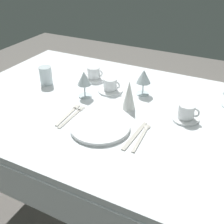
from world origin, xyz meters
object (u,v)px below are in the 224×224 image
object	(u,v)px
coffee_cup_far	(187,111)
napkin_folded	(129,95)
dinner_plate	(100,127)
fork_outer	(73,116)
fork_inner	(69,114)
wine_glass_centre	(84,80)
coffee_cup_left	(94,73)
coffee_cup_right	(111,84)
wine_glass_far	(144,77)
drink_tumbler	(46,76)
dinner_knife	(134,136)
spoon_soup	(143,134)

from	to	relation	value
coffee_cup_far	napkin_folded	size ratio (longest dim) A/B	0.66
dinner_plate	fork_outer	world-z (taller)	dinner_plate
fork_inner	wine_glass_centre	distance (m)	0.22
fork_inner	coffee_cup_left	world-z (taller)	coffee_cup_left
coffee_cup_right	napkin_folded	world-z (taller)	napkin_folded
wine_glass_centre	fork_outer	bearing A→B (deg)	-75.14
fork_inner	napkin_folded	distance (m)	0.31
wine_glass_centre	wine_glass_far	bearing A→B (deg)	31.62
wine_glass_far	drink_tumbler	size ratio (longest dim) A/B	1.35
coffee_cup_left	wine_glass_far	bearing A→B (deg)	-8.29
drink_tumbler	napkin_folded	size ratio (longest dim) A/B	0.71
coffee_cup_right	dinner_plate	bearing A→B (deg)	-70.44
coffee_cup_right	coffee_cup_far	xyz separation A→B (m)	(0.45, -0.10, 0.00)
drink_tumbler	napkin_folded	bearing A→B (deg)	-4.21
wine_glass_far	napkin_folded	size ratio (longest dim) A/B	0.95
coffee_cup_left	fork_outer	bearing A→B (deg)	-74.05
fork_outer	wine_glass_far	bearing A→B (deg)	59.38
dinner_knife	coffee_cup_right	size ratio (longest dim) A/B	2.30
coffee_cup_far	fork_inner	bearing A→B (deg)	-157.91
napkin_folded	coffee_cup_left	bearing A→B (deg)	145.71
spoon_soup	coffee_cup_far	world-z (taller)	coffee_cup_far
wine_glass_far	drink_tumbler	distance (m)	0.57
spoon_soup	coffee_cup_left	distance (m)	0.62
fork_inner	wine_glass_far	xyz separation A→B (m)	(0.24, 0.36, 0.10)
fork_inner	dinner_plate	bearing A→B (deg)	-10.40
coffee_cup_right	wine_glass_far	size ratio (longest dim) A/B	0.69
wine_glass_far	coffee_cup_far	bearing A→B (deg)	-28.30
wine_glass_centre	napkin_folded	world-z (taller)	napkin_folded
fork_outer	coffee_cup_right	size ratio (longest dim) A/B	2.14
dinner_plate	coffee_cup_far	world-z (taller)	coffee_cup_far
coffee_cup_left	wine_glass_far	distance (m)	0.34
coffee_cup_far	wine_glass_centre	size ratio (longest dim) A/B	0.69
dinner_plate	coffee_cup_far	distance (m)	0.41
dinner_knife	coffee_cup_left	size ratio (longest dim) A/B	2.26
napkin_folded	dinner_knife	bearing A→B (deg)	-60.28
coffee_cup_right	wine_glass_far	world-z (taller)	wine_glass_far
coffee_cup_left	wine_glass_centre	size ratio (longest dim) A/B	0.69
fork_inner	wine_glass_centre	xyz separation A→B (m)	(-0.03, 0.19, 0.10)
dinner_knife	coffee_cup_far	xyz separation A→B (m)	(0.16, 0.23, 0.04)
fork_inner	coffee_cup_left	size ratio (longest dim) A/B	2.05
coffee_cup_far	dinner_plate	bearing A→B (deg)	-142.97
dinner_plate	coffee_cup_right	bearing A→B (deg)	109.56
fork_outer	coffee_cup_right	world-z (taller)	coffee_cup_right
coffee_cup_left	wine_glass_centre	bearing A→B (deg)	-73.05
dinner_plate	coffee_cup_right	world-z (taller)	coffee_cup_right
spoon_soup	wine_glass_far	bearing A→B (deg)	111.69
coffee_cup_left	napkin_folded	world-z (taller)	napkin_folded
spoon_soup	napkin_folded	distance (m)	0.24
fork_outer	wine_glass_far	xyz separation A→B (m)	(0.22, 0.37, 0.10)
coffee_cup_right	drink_tumbler	bearing A→B (deg)	-167.27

